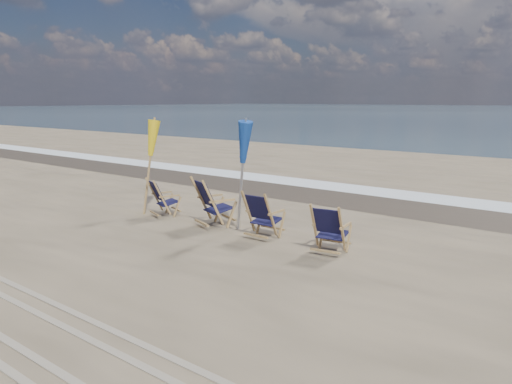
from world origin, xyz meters
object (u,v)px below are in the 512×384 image
beach_chair_1 (213,205)px  beach_chair_2 (271,217)px  umbrella_blue (241,146)px  beach_chair_3 (342,231)px  beach_chair_0 (162,199)px  umbrella_yellow (148,143)px

beach_chair_1 → beach_chair_2: (1.46, 0.07, -0.06)m
umbrella_blue → beach_chair_3: bearing=-5.6°
beach_chair_0 → umbrella_yellow: bearing=3.1°
beach_chair_2 → beach_chair_0: bearing=-0.7°
beach_chair_2 → umbrella_yellow: bearing=-4.3°
beach_chair_3 → beach_chair_1: bearing=-7.1°
umbrella_blue → beach_chair_0: bearing=-172.6°
beach_chair_2 → umbrella_blue: size_ratio=0.42×
beach_chair_0 → umbrella_blue: (2.16, 0.28, 1.33)m
umbrella_yellow → beach_chair_2: bearing=-2.8°
beach_chair_3 → umbrella_yellow: bearing=-10.3°
umbrella_yellow → umbrella_blue: bearing=1.1°
umbrella_blue → beach_chair_2: bearing=-14.2°
umbrella_yellow → beach_chair_1: bearing=-6.1°
beach_chair_1 → umbrella_yellow: umbrella_yellow is taller
beach_chair_1 → beach_chair_2: bearing=-155.7°
beach_chair_1 → umbrella_yellow: 2.62m
beach_chair_0 → beach_chair_2: 3.09m
beach_chair_3 → beach_chair_0: bearing=-7.9°
beach_chair_2 → umbrella_blue: umbrella_blue is taller
beach_chair_0 → umbrella_blue: 2.55m
beach_chair_1 → beach_chair_3: bearing=-157.2°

